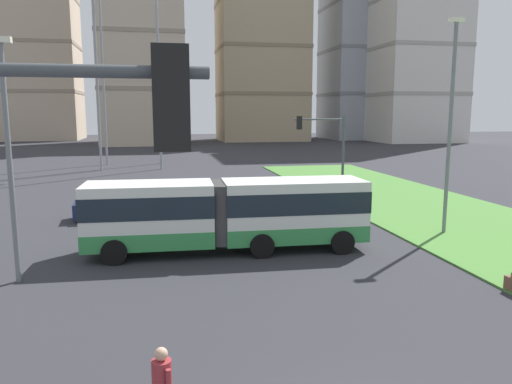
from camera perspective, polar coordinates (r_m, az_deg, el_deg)
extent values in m
cube|color=silver|center=(21.34, 4.35, -1.99)|extent=(6.07, 2.68, 2.55)
cube|color=#338C47|center=(21.54, 4.32, -4.41)|extent=(6.09, 2.70, 0.70)
cube|color=#19232D|center=(21.27, 4.36, -0.87)|extent=(6.12, 2.73, 0.90)
cube|color=silver|center=(20.79, -12.24, -2.48)|extent=(5.30, 2.70, 2.55)
cube|color=#338C47|center=(21.00, -12.15, -4.95)|extent=(5.32, 2.73, 0.70)
cube|color=#19232D|center=(20.71, -12.28, -1.33)|extent=(5.34, 2.75, 0.90)
cylinder|color=#383838|center=(20.84, -3.70, -2.26)|extent=(2.40, 2.40, 2.45)
cylinder|color=black|center=(23.26, 7.89, -4.21)|extent=(1.01, 0.31, 1.00)
cylinder|color=black|center=(20.96, 9.94, -5.75)|extent=(1.01, 0.31, 1.00)
cylinder|color=black|center=(22.49, -0.43, -4.58)|extent=(1.01, 0.31, 1.00)
cylinder|color=black|center=(20.11, 0.70, -6.25)|extent=(1.01, 0.31, 1.00)
cylinder|color=black|center=(22.39, -15.29, -4.98)|extent=(1.01, 0.32, 1.00)
cylinder|color=black|center=(19.99, -16.06, -6.71)|extent=(1.01, 0.32, 1.00)
sphere|color=#F9EFC6|center=(23.26, 11.04, -3.54)|extent=(0.24, 0.24, 0.24)
sphere|color=#F9EFC6|center=(21.63, 12.71, -4.55)|extent=(0.24, 0.24, 0.24)
cube|color=#19234C|center=(28.64, -15.92, -1.79)|extent=(4.53, 2.14, 0.80)
cube|color=black|center=(28.52, -16.28, -0.42)|extent=(2.50, 1.86, 0.60)
cylinder|color=black|center=(29.60, -13.00, -1.83)|extent=(0.66, 0.27, 0.64)
cylinder|color=black|center=(27.83, -12.81, -2.52)|extent=(0.66, 0.27, 0.64)
cylinder|color=black|center=(29.62, -18.80, -2.08)|extent=(0.66, 0.27, 0.64)
cylinder|color=black|center=(27.85, -18.98, -2.78)|extent=(0.66, 0.27, 0.64)
cylinder|color=maroon|center=(9.54, -10.82, -20.14)|extent=(0.36, 0.36, 0.60)
sphere|color=tan|center=(9.35, -10.90, -17.89)|extent=(0.24, 0.24, 0.24)
cylinder|color=maroon|center=(9.38, -10.04, -21.01)|extent=(0.10, 0.10, 0.55)
cylinder|color=maroon|center=(9.75, -11.55, -19.82)|extent=(0.10, 0.10, 0.55)
cube|color=black|center=(3.94, -9.81, 10.55)|extent=(0.28, 0.28, 0.80)
sphere|color=red|center=(3.95, -9.92, 14.17)|extent=(0.16, 0.16, 0.16)
sphere|color=yellow|center=(3.94, -9.81, 10.40)|extent=(0.16, 0.16, 0.16)
sphere|color=green|center=(3.94, -9.71, 6.62)|extent=(0.16, 0.16, 0.16)
cylinder|color=#474C51|center=(31.21, 10.00, 3.46)|extent=(0.16, 0.16, 5.63)
cylinder|color=#474C51|center=(30.52, 7.35, 8.32)|extent=(3.15, 0.10, 0.10)
cube|color=black|center=(30.15, 5.03, 7.97)|extent=(0.28, 0.28, 0.80)
sphere|color=red|center=(30.14, 5.03, 8.44)|extent=(0.16, 0.16, 0.16)
sphere|color=yellow|center=(30.15, 5.03, 7.95)|extent=(0.16, 0.16, 0.16)
sphere|color=green|center=(30.15, 5.02, 7.46)|extent=(0.16, 0.16, 0.16)
cylinder|color=slate|center=(18.62, -26.55, 2.64)|extent=(0.18, 0.18, 8.08)
cube|color=white|center=(18.68, -27.49, 15.35)|extent=(0.70, 0.28, 0.20)
cylinder|color=slate|center=(25.22, 21.47, 6.52)|extent=(0.18, 0.18, 9.92)
cube|color=white|center=(25.55, 22.17, 17.92)|extent=(0.70, 0.28, 0.20)
cube|color=#C6B299|center=(119.22, -24.90, 15.02)|extent=(20.16, 14.58, 39.40)
cube|color=gray|center=(118.50, -24.58, 10.46)|extent=(20.36, 14.78, 0.70)
cube|color=gray|center=(119.27, -24.91, 15.18)|extent=(20.36, 14.78, 0.70)
cube|color=#C6B299|center=(99.51, -13.20, 19.44)|extent=(15.00, 19.98, 48.00)
cube|color=gray|center=(97.93, -12.90, 11.34)|extent=(15.20, 20.18, 0.70)
cube|color=gray|center=(98.80, -13.11, 16.91)|extent=(15.20, 20.18, 0.70)
cube|color=tan|center=(107.38, 0.62, 18.42)|extent=(17.69, 14.79, 46.23)
cube|color=#85765B|center=(106.04, 0.61, 11.19)|extent=(17.89, 14.99, 0.70)
cube|color=#85765B|center=(106.77, 0.62, 16.16)|extent=(17.89, 14.99, 0.70)
cube|color=#85765B|center=(108.29, 0.63, 21.02)|extent=(17.89, 14.99, 0.70)
cube|color=#9EA3AD|center=(117.43, 12.98, 17.68)|extent=(18.80, 15.76, 47.36)
cube|color=gray|center=(116.14, 12.73, 10.91)|extent=(19.00, 15.96, 0.70)
cube|color=gray|center=(116.85, 12.90, 15.55)|extent=(19.00, 15.96, 0.70)
cube|color=gray|center=(118.31, 13.08, 20.11)|extent=(19.00, 15.96, 0.70)
cube|color=silver|center=(108.27, 18.18, 20.09)|extent=(16.13, 15.26, 54.33)
cube|color=#A4A099|center=(106.21, 17.69, 10.66)|extent=(16.33, 15.46, 0.70)
cube|color=#A4A099|center=(106.89, 17.94, 15.51)|extent=(16.33, 15.46, 0.70)
cube|color=#A4A099|center=(108.34, 18.19, 20.27)|extent=(16.33, 15.46, 0.70)
cylinder|color=gray|center=(58.96, -11.41, 18.96)|extent=(0.24, 0.24, 32.10)
cylinder|color=gray|center=(59.23, -17.55, 18.68)|extent=(0.24, 0.24, 32.10)
cylinder|color=gray|center=(53.06, -11.41, 20.08)|extent=(0.24, 0.24, 32.10)
cylinder|color=gray|center=(53.36, -18.27, 19.75)|extent=(0.24, 0.24, 32.10)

